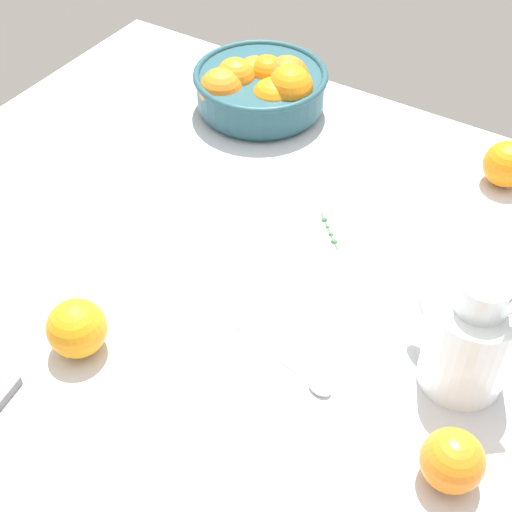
# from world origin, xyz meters

# --- Properties ---
(ground_plane) EXTENTS (1.23, 1.03, 0.03)m
(ground_plane) POSITION_xyz_m (0.00, 0.00, -0.01)
(ground_plane) COLOR silver
(fruit_bowl) EXTENTS (0.24, 0.24, 0.11)m
(fruit_bowl) POSITION_xyz_m (-0.21, 0.36, 0.05)
(fruit_bowl) COLOR #234C56
(fruit_bowl) RESTS_ON ground_plane
(juice_pitcher) EXTENTS (0.15, 0.11, 0.18)m
(juice_pitcher) POSITION_xyz_m (0.31, -0.01, 0.06)
(juice_pitcher) COLOR white
(juice_pitcher) RESTS_ON ground_plane
(loose_orange_1) EXTENTS (0.07, 0.07, 0.07)m
(loose_orange_1) POSITION_xyz_m (0.23, 0.39, 0.04)
(loose_orange_1) COLOR orange
(loose_orange_1) RESTS_ON ground_plane
(loose_orange_3) EXTENTS (0.08, 0.08, 0.08)m
(loose_orange_3) POSITION_xyz_m (-0.12, -0.23, 0.04)
(loose_orange_3) COLOR orange
(loose_orange_3) RESTS_ON ground_plane
(loose_orange_4) EXTENTS (0.07, 0.07, 0.07)m
(loose_orange_4) POSITION_xyz_m (0.35, -0.15, 0.04)
(loose_orange_4) COLOR orange
(loose_orange_4) RESTS_ON ground_plane
(spoon) EXTENTS (0.16, 0.05, 0.01)m
(spoon) POSITION_xyz_m (0.14, -0.11, 0.00)
(spoon) COLOR silver
(spoon) RESTS_ON ground_plane
(herb_sprig_0) EXTENTS (0.06, 0.06, 0.01)m
(herb_sprig_0) POSITION_xyz_m (0.05, 0.14, 0.00)
(herb_sprig_0) COLOR #417041
(herb_sprig_0) RESTS_ON ground_plane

